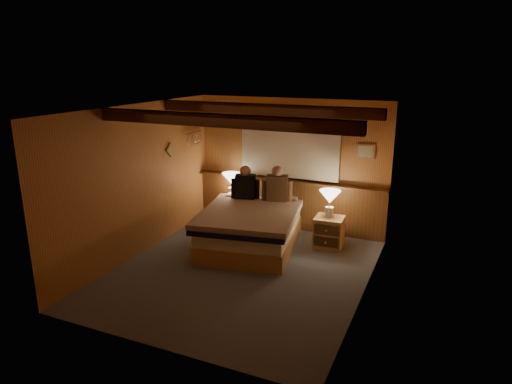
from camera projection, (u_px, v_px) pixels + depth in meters
The scene contains 19 objects.
floor at pixel (242, 271), 6.83m from camera, with size 4.20×4.20×0.00m, color #555B65.
ceiling at pixel (240, 109), 6.16m from camera, with size 4.20×4.20×0.00m, color #BA8145.
wall_back at pixel (290, 164), 8.34m from camera, with size 3.60×3.60×0.00m, color #D4854C.
wall_left at pixel (138, 181), 7.19m from camera, with size 4.20×4.20×0.00m, color #D4854C.
wall_right at pixel (369, 210), 5.80m from camera, with size 4.20×4.20×0.00m, color #D4854C.
wall_front at pixel (153, 246), 4.65m from camera, with size 3.60×3.60×0.00m, color #D4854C.
wainscot at pixel (288, 203), 8.49m from camera, with size 3.60×0.23×0.94m.
curtain_window at pixel (290, 148), 8.19m from camera, with size 2.18×0.09×1.11m.
ceiling_beams at pixel (245, 114), 6.32m from camera, with size 3.60×1.65×0.16m.
coat_rail at pixel (194, 137), 8.42m from camera, with size 0.05×0.55×0.24m.
framed_print at pixel (366, 151), 7.71m from camera, with size 0.30×0.04×0.25m.
bed at pixel (251, 228), 7.60m from camera, with size 1.80×2.17×0.67m.
nightstand_left at pixel (230, 211), 8.71m from camera, with size 0.58×0.54×0.55m.
nightstand_right at pixel (329, 232), 7.66m from camera, with size 0.49×0.44×0.52m.
lamp_left at pixel (231, 180), 8.57m from camera, with size 0.35×0.35×0.46m.
lamp_right at pixel (330, 199), 7.52m from camera, with size 0.35×0.35×0.46m.
person_left at pixel (245, 185), 8.08m from camera, with size 0.49×0.29×0.62m.
person_right at pixel (277, 186), 7.94m from camera, with size 0.52×0.30×0.65m.
duffel_bag at pixel (218, 228), 8.09m from camera, with size 0.60×0.46×0.39m.
Camera 1 is at (2.70, -5.63, 3.02)m, focal length 32.00 mm.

